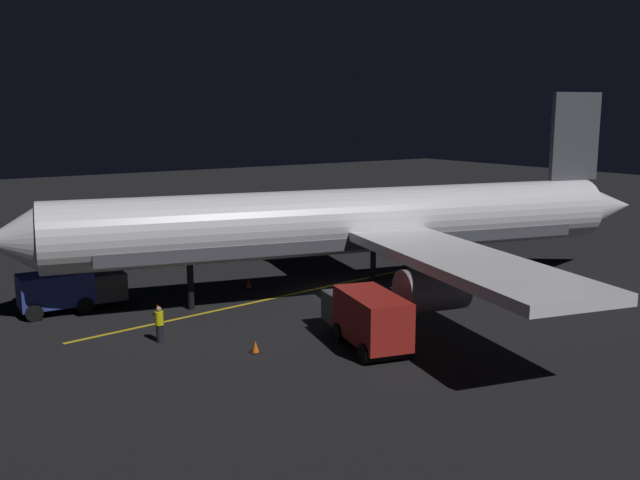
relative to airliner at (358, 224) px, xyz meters
name	(u,v)px	position (x,y,z in m)	size (l,w,h in m)	color
ground_plane	(348,296)	(0.16, 0.62, -4.34)	(180.00, 180.00, 0.20)	black
apron_guide_stripe	(275,298)	(1.90, 4.62, -4.23)	(0.24, 25.17, 0.01)	gold
airliner	(358,224)	(0.00, 0.00, 0.00)	(36.27, 40.26, 11.98)	white
baggage_truck	(68,291)	(5.83, 15.35, -3.09)	(2.50, 5.62, 2.20)	navy
catering_truck	(367,318)	(-7.91, 5.54, -2.91)	(6.59, 3.62, 2.61)	maroon
ground_crew_worker	(159,324)	(-1.97, 13.26, -3.35)	(0.40, 0.40, 1.74)	black
traffic_cone_near_left	(255,347)	(-5.81, 10.27, -3.99)	(0.50, 0.50, 0.55)	#EA590F
traffic_cone_near_right	(158,310)	(2.54, 11.58, -3.99)	(0.50, 0.50, 0.55)	#EA590F
traffic_cone_under_wing	(249,284)	(4.82, 4.77, -3.99)	(0.50, 0.50, 0.55)	#EA590F
traffic_cone_far	(340,337)	(-6.81, 6.27, -3.99)	(0.50, 0.50, 0.55)	#EA590F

